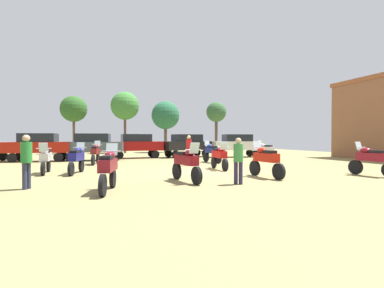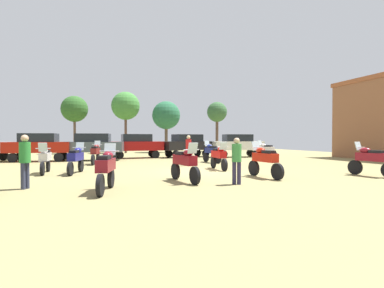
{
  "view_description": "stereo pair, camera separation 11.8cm",
  "coord_description": "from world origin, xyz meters",
  "views": [
    {
      "loc": [
        -5.2,
        -13.69,
        1.64
      ],
      "look_at": [
        1.51,
        6.18,
        1.26
      ],
      "focal_mm": 27.3,
      "sensor_mm": 36.0,
      "label": 1
    },
    {
      "loc": [
        -5.09,
        -13.72,
        1.64
      ],
      "look_at": [
        1.51,
        6.18,
        1.26
      ],
      "focal_mm": 27.3,
      "sensor_mm": 36.0,
      "label": 2
    }
  ],
  "objects": [
    {
      "name": "motorcycle_2",
      "position": [
        -7.31,
        1.23,
        0.73
      ],
      "size": [
        0.62,
        2.2,
        1.44
      ],
      "rotation": [
        0.0,
        0.0,
        3.14
      ],
      "color": "black",
      "rests_on": "ground"
    },
    {
      "name": "motorcycle_11",
      "position": [
        6.2,
        -4.23,
        0.75
      ],
      "size": [
        0.67,
        2.11,
        1.49
      ],
      "rotation": [
        0.0,
        0.0,
        0.17
      ],
      "color": "black",
      "rests_on": "ground"
    },
    {
      "name": "person_1",
      "position": [
        0.19,
        2.88,
        1.09
      ],
      "size": [
        0.47,
        0.47,
        1.82
      ],
      "rotation": [
        0.0,
        0.0,
        0.99
      ],
      "color": "#22324A",
      "rests_on": "ground"
    },
    {
      "name": "car_4",
      "position": [
        6.81,
        9.43,
        1.19
      ],
      "size": [
        4.51,
        2.4,
        2.0
      ],
      "rotation": [
        0.0,
        0.0,
        1.43
      ],
      "color": "black",
      "rests_on": "ground"
    },
    {
      "name": "motorcycle_4",
      "position": [
        1.59,
        -3.18,
        0.75
      ],
      "size": [
        0.62,
        2.21,
        1.5
      ],
      "rotation": [
        0.0,
        0.0,
        0.1
      ],
      "color": "black",
      "rests_on": "ground"
    },
    {
      "name": "car_3",
      "position": [
        2.58,
        10.73,
        1.19
      ],
      "size": [
        4.56,
        2.59,
        2.0
      ],
      "rotation": [
        0.0,
        0.0,
        1.76
      ],
      "color": "black",
      "rests_on": "ground"
    },
    {
      "name": "motorcycle_12",
      "position": [
        -4.78,
        -4.46,
        0.74
      ],
      "size": [
        0.76,
        2.14,
        1.47
      ],
      "rotation": [
        0.0,
        0.0,
        -0.24
      ],
      "color": "black",
      "rests_on": "ground"
    },
    {
      "name": "car_6",
      "position": [
        -5.23,
        9.21,
        1.19
      ],
      "size": [
        4.55,
        2.51,
        2.0
      ],
      "rotation": [
        0.0,
        0.0,
        1.4
      ],
      "color": "black",
      "rests_on": "ground"
    },
    {
      "name": "person_2",
      "position": [
        -7.25,
        -3.15,
        1.04
      ],
      "size": [
        0.46,
        0.46,
        1.75
      ],
      "rotation": [
        0.0,
        0.0,
        4.19
      ],
      "color": "#2C3046",
      "rests_on": "ground"
    },
    {
      "name": "tree_5",
      "position": [
        -1.83,
        19.98,
        5.32
      ],
      "size": [
        3.17,
        3.17,
        6.92
      ],
      "color": "brown",
      "rests_on": "ground"
    },
    {
      "name": "tree_2",
      "position": [
        2.93,
        20.27,
        4.41
      ],
      "size": [
        3.33,
        3.33,
        6.08
      ],
      "color": "brown",
      "rests_on": "ground"
    },
    {
      "name": "motorcycle_5",
      "position": [
        2.39,
        4.6,
        0.75
      ],
      "size": [
        0.69,
        2.18,
        1.48
      ],
      "rotation": [
        0.0,
        0.0,
        0.17
      ],
      "color": "black",
      "rests_on": "ground"
    },
    {
      "name": "ground_plane",
      "position": [
        0.0,
        0.0,
        0.01
      ],
      "size": [
        44.0,
        52.0,
        0.02
      ],
      "color": "olive"
    },
    {
      "name": "tree_3",
      "position": [
        -7.24,
        20.49,
        4.85
      ],
      "size": [
        2.83,
        2.83,
        6.28
      ],
      "color": "brown",
      "rests_on": "ground"
    },
    {
      "name": "car_1",
      "position": [
        -8.92,
        9.49,
        1.19
      ],
      "size": [
        4.47,
        2.25,
        2.0
      ],
      "rotation": [
        0.0,
        0.0,
        1.46
      ],
      "color": "black",
      "rests_on": "ground"
    },
    {
      "name": "person_3",
      "position": [
        -0.35,
        -4.44,
        0.98
      ],
      "size": [
        0.47,
        0.47,
        1.65
      ],
      "rotation": [
        0.0,
        0.0,
        2.58
      ],
      "color": "#272340",
      "rests_on": "ground"
    },
    {
      "name": "motorcycle_1",
      "position": [
        7.25,
        5.59,
        0.75
      ],
      "size": [
        0.78,
        2.22,
        1.49
      ],
      "rotation": [
        0.0,
        0.0,
        0.25
      ],
      "color": "black",
      "rests_on": "ground"
    },
    {
      "name": "car_5",
      "position": [
        -1.83,
        10.88,
        1.19
      ],
      "size": [
        4.36,
        1.94,
        2.0
      ],
      "rotation": [
        0.0,
        0.0,
        1.6
      ],
      "color": "black",
      "rests_on": "ground"
    },
    {
      "name": "motorcycle_8",
      "position": [
        -5.09,
        5.72,
        0.75
      ],
      "size": [
        0.71,
        2.12,
        1.49
      ],
      "rotation": [
        0.0,
        0.0,
        -0.2
      ],
      "color": "black",
      "rests_on": "ground"
    },
    {
      "name": "motorcycle_10",
      "position": [
        1.06,
        0.35,
        0.74
      ],
      "size": [
        0.62,
        2.27,
        1.46
      ],
      "rotation": [
        0.0,
        0.0,
        3.09
      ],
      "color": "black",
      "rests_on": "ground"
    },
    {
      "name": "motorcycle_7",
      "position": [
        -5.95,
        0.74,
        0.73
      ],
      "size": [
        0.76,
        2.19,
        1.45
      ],
      "rotation": [
        0.0,
        0.0,
        -0.23
      ],
      "color": "black",
      "rests_on": "ground"
    },
    {
      "name": "motorcycle_6",
      "position": [
        -1.91,
        -3.28,
        0.75
      ],
      "size": [
        0.69,
        2.26,
        1.48
      ],
      "rotation": [
        0.0,
        0.0,
        3.31
      ],
      "color": "black",
      "rests_on": "ground"
    },
    {
      "name": "tree_1",
      "position": [
        9.82,
        21.0,
        5.0
      ],
      "size": [
        2.59,
        2.59,
        6.37
      ],
      "color": "brown",
      "rests_on": "ground"
    }
  ]
}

